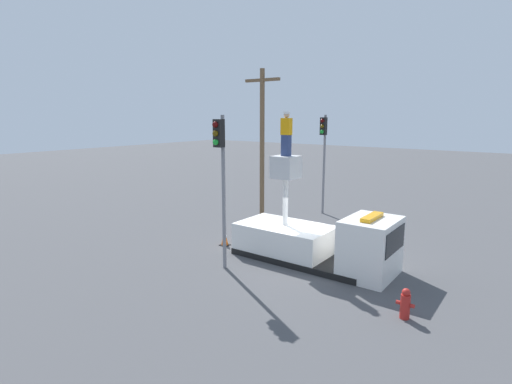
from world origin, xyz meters
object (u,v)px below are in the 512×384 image
bucket_truck (315,242)px  traffic_cone_rear (225,238)px  traffic_light_across (324,145)px  utility_pole (262,140)px  traffic_light_pole (221,163)px  worker (286,134)px  fire_hydrant (405,304)px

bucket_truck → traffic_cone_rear: (-4.29, -0.51, -0.49)m
traffic_light_across → utility_pole: utility_pole is taller
traffic_light_pole → traffic_cone_rear: 4.68m
bucket_truck → utility_pole: size_ratio=0.79×
bucket_truck → worker: bearing=180.0°
bucket_truck → utility_pole: bearing=142.6°
worker → bucket_truck: bearing=0.0°
fire_hydrant → utility_pole: 12.73m
bucket_truck → utility_pole: utility_pole is taller
worker → utility_pole: (-4.32, 4.37, -0.62)m
traffic_light_across → traffic_cone_rear: traffic_light_across is taller
traffic_light_across → traffic_cone_rear: 8.85m
bucket_truck → fire_hydrant: 4.93m
worker → traffic_cone_rear: 5.55m
traffic_light_pole → traffic_cone_rear: traffic_light_pole is taller
worker → fire_hydrant: 7.71m
worker → traffic_cone_rear: worker is taller
bucket_truck → traffic_light_pole: bearing=-133.0°
traffic_cone_rear → utility_pole: size_ratio=0.09×
bucket_truck → traffic_cone_rear: 4.35m
bucket_truck → fire_hydrant: (4.26, -2.44, -0.40)m
traffic_cone_rear → utility_pole: bearing=106.3°
traffic_light_pole → traffic_light_across: 10.22m
traffic_cone_rear → utility_pole: utility_pole is taller
bucket_truck → traffic_light_across: 8.89m
traffic_light_across → worker: bearing=-74.0°
traffic_light_pole → fire_hydrant: bearing=2.2°
bucket_truck → worker: (-1.40, 0.00, 4.22)m
worker → traffic_cone_rear: size_ratio=2.29×
worker → traffic_light_across: bearing=106.0°
traffic_cone_rear → traffic_light_across: bearing=84.6°
worker → fire_hydrant: worker is taller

